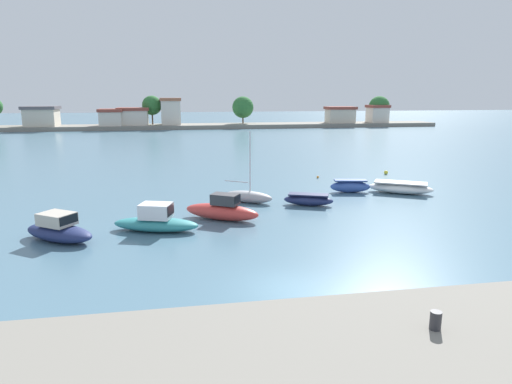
% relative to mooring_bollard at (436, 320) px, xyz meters
% --- Properties ---
extents(ground_plane, '(400.00, 400.00, 0.00)m').
position_rel_mooring_bollard_xyz_m(ground_plane, '(-1.98, 7.96, -2.55)').
color(ground_plane, slate).
extents(seawall_embankment, '(76.79, 5.33, 2.30)m').
position_rel_mooring_bollard_xyz_m(seawall_embankment, '(-1.98, -0.27, -1.40)').
color(seawall_embankment, gray).
rests_on(seawall_embankment, ground).
extents(mooring_bollard, '(0.30, 0.30, 0.49)m').
position_rel_mooring_bollard_xyz_m(mooring_bollard, '(0.00, 0.00, 0.00)').
color(mooring_bollard, '#2D2D33').
rests_on(mooring_bollard, seawall_embankment).
extents(moored_boat_0, '(4.95, 4.23, 1.65)m').
position_rel_mooring_bollard_xyz_m(moored_boat_0, '(-13.43, 16.62, -1.92)').
color(moored_boat_0, navy).
rests_on(moored_boat_0, ground).
extents(moored_boat_1, '(5.66, 3.27, 1.74)m').
position_rel_mooring_bollard_xyz_m(moored_boat_1, '(-7.97, 17.59, -1.94)').
color(moored_boat_1, teal).
rests_on(moored_boat_1, ground).
extents(moored_boat_2, '(5.34, 4.00, 1.80)m').
position_rel_mooring_bollard_xyz_m(moored_boat_2, '(-3.68, 19.41, -1.89)').
color(moored_boat_2, '#C63833').
rests_on(moored_boat_2, ground).
extents(moored_boat_3, '(4.07, 3.33, 5.55)m').
position_rel_mooring_bollard_xyz_m(moored_boat_3, '(-1.18, 23.97, -2.07)').
color(moored_boat_3, '#9E9EA3').
rests_on(moored_boat_3, ground).
extents(moored_boat_4, '(3.93, 2.50, 0.89)m').
position_rel_mooring_bollard_xyz_m(moored_boat_4, '(3.20, 22.25, -2.12)').
color(moored_boat_4, navy).
rests_on(moored_boat_4, ground).
extents(moored_boat_5, '(3.57, 1.72, 1.11)m').
position_rel_mooring_bollard_xyz_m(moored_boat_5, '(8.07, 26.08, -2.02)').
color(moored_boat_5, '#3856A8').
rests_on(moored_boat_5, ground).
extents(moored_boat_6, '(5.60, 4.39, 0.97)m').
position_rel_mooring_bollard_xyz_m(moored_boat_6, '(12.19, 25.03, -2.08)').
color(moored_boat_6, white).
rests_on(moored_boat_6, ground).
extents(mooring_buoy_0, '(0.24, 0.24, 0.24)m').
position_rel_mooring_bollard_xyz_m(mooring_buoy_0, '(7.35, 32.93, -2.43)').
color(mooring_buoy_0, orange).
rests_on(mooring_buoy_0, ground).
extents(mooring_buoy_1, '(0.28, 0.28, 0.28)m').
position_rel_mooring_bollard_xyz_m(mooring_buoy_1, '(-2.46, 26.66, -2.41)').
color(mooring_buoy_1, red).
rests_on(mooring_buoy_1, ground).
extents(mooring_buoy_2, '(0.42, 0.42, 0.42)m').
position_rel_mooring_bollard_xyz_m(mooring_buoy_2, '(15.13, 33.79, -2.34)').
color(mooring_buoy_2, yellow).
rests_on(mooring_buoy_2, ground).
extents(distant_shoreline, '(124.79, 9.23, 7.98)m').
position_rel_mooring_bollard_xyz_m(distant_shoreline, '(-0.28, 103.38, -0.11)').
color(distant_shoreline, gray).
rests_on(distant_shoreline, ground).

